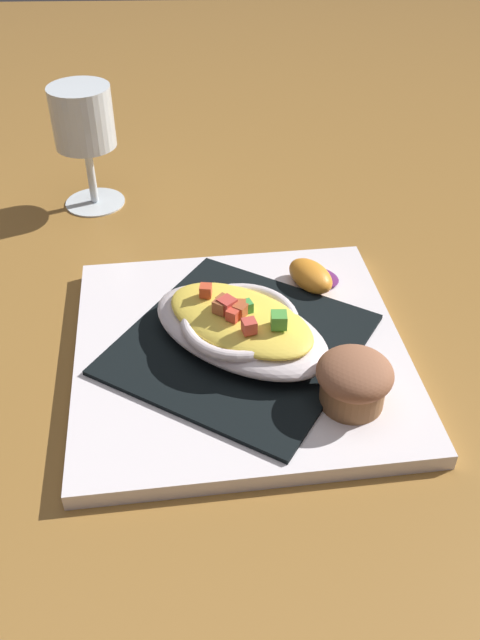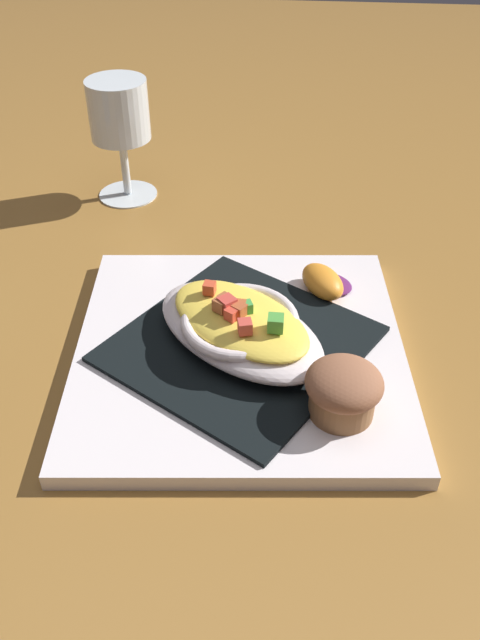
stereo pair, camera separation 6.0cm
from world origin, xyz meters
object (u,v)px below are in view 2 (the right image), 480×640
at_px(gratin_dish, 240,325).
at_px(orange_garnish, 324,282).
at_px(square_plate, 240,352).
at_px(muffin, 343,390).
at_px(stemmed_glass, 119,118).

height_order(gratin_dish, orange_garnish, gratin_dish).
xyz_separation_m(square_plate, muffin, (0.07, 0.09, 0.03)).
bearing_deg(muffin, gratin_dish, -129.69).
bearing_deg(stemmed_glass, muffin, 35.08).
bearing_deg(gratin_dish, orange_garnish, 140.36).
bearing_deg(square_plate, muffin, 50.26).
bearing_deg(stemmed_glass, orange_garnish, 50.13).
xyz_separation_m(gratin_dish, orange_garnish, (-0.09, 0.08, -0.01)).
distance_m(muffin, stemmed_glass, 0.46).
relative_size(square_plate, stemmed_glass, 2.01).
xyz_separation_m(orange_garnish, stemmed_glass, (-0.21, -0.25, 0.08)).
relative_size(square_plate, muffin, 4.75).
height_order(gratin_dish, stemmed_glass, stemmed_glass).
distance_m(square_plate, stemmed_glass, 0.36).
relative_size(gratin_dish, orange_garnish, 2.76).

